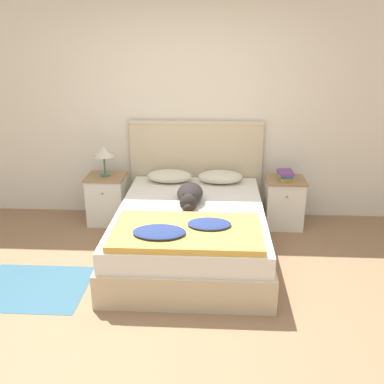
{
  "coord_description": "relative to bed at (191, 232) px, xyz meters",
  "views": [
    {
      "loc": [
        0.34,
        -3.11,
        2.15
      ],
      "look_at": [
        0.11,
        1.2,
        0.6
      ],
      "focal_mm": 42.0,
      "sensor_mm": 36.0,
      "label": 1
    }
  ],
  "objects": [
    {
      "name": "wall_back",
      "position": [
        -0.11,
        1.13,
        1.03
      ],
      "size": [
        9.0,
        0.06,
        2.55
      ],
      "color": "beige",
      "rests_on": "ground_plane"
    },
    {
      "name": "dog",
      "position": [
        -0.02,
        0.15,
        0.34
      ],
      "size": [
        0.26,
        0.67,
        0.19
      ],
      "color": "black",
      "rests_on": "bed"
    },
    {
      "name": "ground_plane",
      "position": [
        -0.11,
        -1.0,
        -0.24
      ],
      "size": [
        16.0,
        16.0,
        0.0
      ],
      "primitive_type": "plane",
      "color": "#896647"
    },
    {
      "name": "nightstand_right",
      "position": [
        1.03,
        0.76,
        0.05
      ],
      "size": [
        0.44,
        0.4,
        0.58
      ],
      "color": "silver",
      "rests_on": "ground_plane"
    },
    {
      "name": "pillow_right",
      "position": [
        0.29,
        0.82,
        0.32
      ],
      "size": [
        0.51,
        0.33,
        0.14
      ],
      "color": "beige",
      "rests_on": "bed"
    },
    {
      "name": "rug",
      "position": [
        -1.36,
        -0.72,
        -0.24
      ],
      "size": [
        0.96,
        0.79,
        0.0
      ],
      "color": "#335B70",
      "rests_on": "ground_plane"
    },
    {
      "name": "nightstand_left",
      "position": [
        -1.03,
        0.76,
        0.05
      ],
      "size": [
        0.44,
        0.4,
        0.58
      ],
      "color": "silver",
      "rests_on": "ground_plane"
    },
    {
      "name": "pillow_left",
      "position": [
        -0.29,
        0.82,
        0.32
      ],
      "size": [
        0.51,
        0.33,
        0.14
      ],
      "color": "beige",
      "rests_on": "bed"
    },
    {
      "name": "bed",
      "position": [
        0.0,
        0.0,
        0.0
      ],
      "size": [
        1.49,
        2.08,
        0.5
      ],
      "color": "#C6B28E",
      "rests_on": "ground_plane"
    },
    {
      "name": "table_lamp",
      "position": [
        -1.03,
        0.75,
        0.61
      ],
      "size": [
        0.23,
        0.23,
        0.35
      ],
      "color": "#336B4C",
      "rests_on": "nightstand_left"
    },
    {
      "name": "book_stack",
      "position": [
        1.03,
        0.75,
        0.38
      ],
      "size": [
        0.18,
        0.22,
        0.1
      ],
      "color": "gold",
      "rests_on": "nightstand_right"
    },
    {
      "name": "quilt",
      "position": [
        -0.01,
        -0.61,
        0.29
      ],
      "size": [
        1.28,
        0.78,
        0.1
      ],
      "color": "gold",
      "rests_on": "bed"
    },
    {
      "name": "headboard",
      "position": [
        0.0,
        1.06,
        0.36
      ],
      "size": [
        1.57,
        0.06,
        1.17
      ],
      "color": "#C6B28E",
      "rests_on": "ground_plane"
    }
  ]
}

